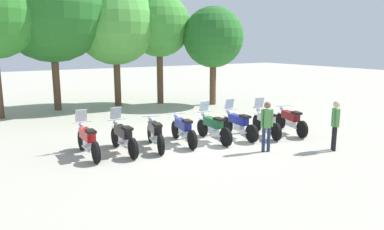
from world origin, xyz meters
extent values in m
plane|color=#ADA899|center=(0.00, 0.00, 0.00)|extent=(80.00, 80.00, 0.00)
cylinder|color=black|center=(-3.76, 1.22, 0.32)|extent=(0.10, 0.64, 0.64)
cylinder|color=black|center=(-3.76, -0.33, 0.32)|extent=(0.10, 0.64, 0.64)
cube|color=silver|center=(-3.76, 1.22, 0.66)|extent=(0.12, 0.36, 0.04)
cube|color=red|center=(-3.76, 0.49, 0.67)|extent=(0.26, 0.95, 0.30)
cube|color=silver|center=(-3.76, 0.44, 0.40)|extent=(0.22, 0.40, 0.24)
cube|color=black|center=(-3.76, 0.09, 0.86)|extent=(0.24, 0.44, 0.08)
cylinder|color=silver|center=(-3.76, 1.13, 0.64)|extent=(0.05, 0.23, 0.64)
cylinder|color=silver|center=(-3.76, 1.04, 0.97)|extent=(0.62, 0.04, 0.04)
sphere|color=silver|center=(-3.76, 1.17, 0.85)|extent=(0.16, 0.16, 0.16)
cylinder|color=silver|center=(-3.92, 0.14, 0.34)|extent=(0.07, 0.70, 0.07)
cube|color=silver|center=(-3.76, 1.10, 1.17)|extent=(0.36, 0.13, 0.39)
cylinder|color=black|center=(-2.68, 1.03, 0.32)|extent=(0.10, 0.64, 0.64)
cylinder|color=black|center=(-2.69, -0.52, 0.32)|extent=(0.10, 0.64, 0.64)
cube|color=silver|center=(-2.68, 1.03, 0.66)|extent=(0.12, 0.36, 0.04)
cube|color=black|center=(-2.69, 0.30, 0.67)|extent=(0.26, 0.95, 0.30)
cube|color=silver|center=(-2.69, 0.25, 0.40)|extent=(0.22, 0.40, 0.24)
cube|color=black|center=(-2.69, -0.10, 0.86)|extent=(0.24, 0.44, 0.08)
cylinder|color=silver|center=(-2.68, 0.94, 0.64)|extent=(0.05, 0.23, 0.64)
cylinder|color=silver|center=(-2.68, 0.85, 0.97)|extent=(0.62, 0.04, 0.04)
sphere|color=silver|center=(-2.68, 0.98, 0.85)|extent=(0.16, 0.16, 0.16)
cylinder|color=silver|center=(-2.85, -0.05, 0.34)|extent=(0.07, 0.70, 0.07)
cube|color=silver|center=(-2.68, 0.91, 1.17)|extent=(0.36, 0.13, 0.39)
cylinder|color=black|center=(-1.44, 0.94, 0.32)|extent=(0.24, 0.65, 0.64)
cylinder|color=black|center=(-1.79, -0.57, 0.32)|extent=(0.24, 0.65, 0.64)
cube|color=silver|center=(-1.44, 0.94, 0.66)|extent=(0.20, 0.38, 0.04)
cube|color=black|center=(-1.60, 0.24, 0.67)|extent=(0.47, 0.98, 0.30)
cube|color=silver|center=(-1.61, 0.19, 0.40)|extent=(0.30, 0.44, 0.24)
cube|color=black|center=(-1.69, -0.15, 0.86)|extent=(0.33, 0.48, 0.08)
cylinder|color=silver|center=(-1.46, 0.85, 0.64)|extent=(0.10, 0.23, 0.64)
cylinder|color=silver|center=(-1.48, 0.77, 0.97)|extent=(0.61, 0.18, 0.04)
sphere|color=silver|center=(-1.45, 0.89, 0.85)|extent=(0.19, 0.19, 0.16)
cylinder|color=silver|center=(-1.84, -0.07, 0.34)|extent=(0.23, 0.70, 0.07)
cylinder|color=black|center=(-0.43, 0.95, 0.32)|extent=(0.19, 0.65, 0.64)
cylinder|color=black|center=(-0.65, -0.58, 0.32)|extent=(0.19, 0.65, 0.64)
cube|color=silver|center=(-0.43, 0.95, 0.66)|extent=(0.17, 0.37, 0.04)
cube|color=navy|center=(-0.53, 0.24, 0.67)|extent=(0.39, 0.98, 0.30)
cube|color=silver|center=(-0.54, 0.19, 0.40)|extent=(0.28, 0.43, 0.24)
cube|color=black|center=(-0.59, -0.16, 0.86)|extent=(0.30, 0.47, 0.08)
cylinder|color=silver|center=(-0.44, 0.86, 0.64)|extent=(0.08, 0.23, 0.64)
cylinder|color=silver|center=(-0.45, 0.78, 0.97)|extent=(0.62, 0.12, 0.04)
sphere|color=silver|center=(-0.43, 0.90, 0.85)|extent=(0.18, 0.18, 0.16)
cylinder|color=silver|center=(-0.74, -0.09, 0.34)|extent=(0.17, 0.70, 0.07)
cylinder|color=black|center=(0.57, 0.68, 0.32)|extent=(0.13, 0.64, 0.64)
cylinder|color=black|center=(0.51, -0.86, 0.32)|extent=(0.13, 0.64, 0.64)
cube|color=silver|center=(0.57, 0.68, 0.66)|extent=(0.13, 0.36, 0.04)
cube|color=#1E6033|center=(0.54, -0.04, 0.67)|extent=(0.30, 0.96, 0.30)
cube|color=silver|center=(0.54, -0.09, 0.40)|extent=(0.24, 0.41, 0.24)
cube|color=black|center=(0.52, -0.44, 0.86)|extent=(0.26, 0.45, 0.08)
cylinder|color=silver|center=(0.56, 0.59, 0.64)|extent=(0.06, 0.23, 0.64)
cylinder|color=silver|center=(0.56, 0.50, 0.97)|extent=(0.62, 0.06, 0.04)
sphere|color=silver|center=(0.57, 0.63, 0.85)|extent=(0.17, 0.17, 0.16)
cylinder|color=silver|center=(0.37, -0.38, 0.34)|extent=(0.10, 0.70, 0.07)
cube|color=silver|center=(0.56, 0.56, 1.17)|extent=(0.37, 0.15, 0.39)
cylinder|color=black|center=(1.65, 0.60, 0.32)|extent=(0.13, 0.64, 0.64)
cylinder|color=black|center=(1.57, -0.94, 0.32)|extent=(0.13, 0.64, 0.64)
cube|color=silver|center=(1.65, 0.60, 0.66)|extent=(0.14, 0.37, 0.04)
cube|color=navy|center=(1.61, -0.12, 0.67)|extent=(0.31, 0.96, 0.30)
cube|color=silver|center=(1.61, -0.17, 0.40)|extent=(0.24, 0.41, 0.24)
cube|color=black|center=(1.59, -0.52, 0.86)|extent=(0.26, 0.45, 0.08)
cylinder|color=silver|center=(1.65, 0.51, 0.64)|extent=(0.06, 0.23, 0.64)
cylinder|color=silver|center=(1.64, 0.42, 0.97)|extent=(0.62, 0.07, 0.04)
sphere|color=silver|center=(1.65, 0.55, 0.85)|extent=(0.17, 0.17, 0.16)
cylinder|color=silver|center=(1.44, -0.46, 0.34)|extent=(0.11, 0.70, 0.07)
cube|color=silver|center=(1.64, 0.48, 1.17)|extent=(0.37, 0.15, 0.39)
cylinder|color=black|center=(2.90, 0.29, 0.32)|extent=(0.27, 0.64, 0.64)
cylinder|color=black|center=(2.47, -1.20, 0.32)|extent=(0.27, 0.64, 0.64)
cube|color=silver|center=(2.90, 0.29, 0.66)|extent=(0.21, 0.38, 0.04)
cube|color=silver|center=(2.70, -0.40, 0.67)|extent=(0.51, 0.98, 0.30)
cube|color=silver|center=(2.69, -0.45, 0.40)|extent=(0.32, 0.44, 0.24)
cube|color=black|center=(2.59, -0.79, 0.86)|extent=(0.35, 0.49, 0.08)
cylinder|color=silver|center=(2.87, 0.21, 0.64)|extent=(0.11, 0.23, 0.64)
cylinder|color=silver|center=(2.85, 0.12, 0.97)|extent=(0.61, 0.20, 0.04)
sphere|color=silver|center=(2.88, 0.24, 0.85)|extent=(0.20, 0.20, 0.16)
cylinder|color=silver|center=(2.45, -0.70, 0.34)|extent=(0.26, 0.69, 0.07)
cube|color=silver|center=(2.86, 0.18, 1.17)|extent=(0.38, 0.23, 0.39)
cylinder|color=black|center=(3.96, 0.09, 0.32)|extent=(0.26, 0.64, 0.64)
cylinder|color=black|center=(3.56, -1.41, 0.32)|extent=(0.26, 0.64, 0.64)
cube|color=silver|center=(3.96, 0.09, 0.66)|extent=(0.21, 0.38, 0.04)
cube|color=maroon|center=(3.77, -0.61, 0.67)|extent=(0.49, 0.98, 0.30)
cube|color=silver|center=(3.76, -0.66, 0.40)|extent=(0.31, 0.44, 0.24)
cube|color=black|center=(3.67, -1.00, 0.86)|extent=(0.34, 0.49, 0.08)
cylinder|color=silver|center=(3.94, 0.00, 0.64)|extent=(0.11, 0.23, 0.64)
cylinder|color=silver|center=(3.91, -0.08, 0.97)|extent=(0.61, 0.19, 0.04)
sphere|color=silver|center=(3.95, 0.04, 0.85)|extent=(0.20, 0.20, 0.16)
cylinder|color=silver|center=(3.53, -0.91, 0.34)|extent=(0.25, 0.69, 0.07)
cylinder|color=black|center=(3.27, -2.99, 0.39)|extent=(0.15, 0.15, 0.79)
cylinder|color=black|center=(3.16, -3.12, 0.39)|extent=(0.15, 0.15, 0.79)
cube|color=#4C8C47|center=(3.22, -3.05, 1.08)|extent=(0.29, 0.30, 0.59)
cylinder|color=#4C8C47|center=(3.31, -2.93, 1.10)|extent=(0.11, 0.11, 0.56)
cylinder|color=#4C8C47|center=(3.12, -3.18, 1.10)|extent=(0.11, 0.11, 0.56)
sphere|color=#DBAD89|center=(3.22, -3.05, 1.51)|extent=(0.30, 0.30, 0.21)
cylinder|color=#232D4C|center=(1.16, -1.98, 0.39)|extent=(0.15, 0.15, 0.79)
cylinder|color=#232D4C|center=(1.32, -2.06, 0.39)|extent=(0.15, 0.15, 0.79)
cube|color=#4C8C47|center=(1.24, -2.02, 1.08)|extent=(0.28, 0.27, 0.59)
cylinder|color=#4C8C47|center=(1.09, -1.95, 1.09)|extent=(0.11, 0.11, 0.56)
cylinder|color=#4C8C47|center=(1.38, -2.09, 1.09)|extent=(0.11, 0.11, 0.56)
sphere|color=brown|center=(1.24, -2.02, 1.51)|extent=(0.28, 0.28, 0.21)
cylinder|color=brown|center=(-2.86, 9.26, 1.64)|extent=(0.36, 0.36, 3.29)
sphere|color=#236623|center=(-2.86, 9.26, 5.23)|extent=(5.54, 5.54, 5.54)
cylinder|color=brown|center=(0.32, 8.97, 1.46)|extent=(0.36, 0.36, 2.92)
sphere|color=#4C9E3D|center=(0.32, 8.97, 4.47)|extent=(4.41, 4.41, 4.41)
cylinder|color=brown|center=(2.71, 8.48, 1.59)|extent=(0.36, 0.36, 3.18)
sphere|color=#3D8E33|center=(2.71, 8.48, 4.41)|extent=(3.52, 3.52, 3.52)
cylinder|color=brown|center=(5.07, 6.55, 1.29)|extent=(0.36, 0.36, 2.59)
sphere|color=#236623|center=(5.07, 6.55, 3.76)|extent=(3.35, 3.35, 3.35)
camera|label=1|loc=(-6.68, -10.46, 3.41)|focal=34.28mm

